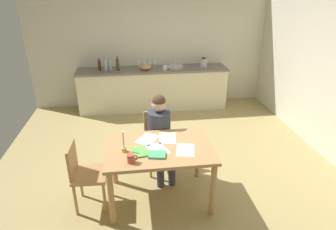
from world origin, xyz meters
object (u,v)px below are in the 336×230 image
object	(u,v)px
sink_unit	(175,67)
bottle_vinegar	(105,65)
dining_table	(159,155)
bottle_wine_red	(110,65)
wine_glass_near_sink	(155,62)
wine_glass_by_kettle	(150,62)
book_magazine	(140,152)
bottle_sauce	(118,65)
chair_side_empty	(85,173)
mixing_bowl	(145,67)
teacup_on_counter	(165,68)
person_seated	(160,131)
coffee_mug	(131,158)
stovetop_kettle	(203,62)
wine_glass_back_right	(138,62)
book_cookery	(157,155)
candlestick	(124,146)
bottle_oil	(99,65)
wine_glass_back_left	(145,62)
chair_at_table	(158,138)

from	to	relation	value
sink_unit	bottle_vinegar	bearing A→B (deg)	-175.95
dining_table	bottle_wine_red	bearing A→B (deg)	103.26
wine_glass_near_sink	wine_glass_by_kettle	size ratio (longest dim) A/B	1.00
book_magazine	bottle_sauce	bearing A→B (deg)	86.19
chair_side_empty	mixing_bowl	xyz separation A→B (m)	(0.93, 2.99, 0.48)
teacup_on_counter	person_seated	bearing A→B (deg)	-98.57
coffee_mug	stovetop_kettle	xyz separation A→B (m)	(1.63, 3.32, 0.20)
person_seated	wine_glass_back_right	world-z (taller)	person_seated
book_cookery	bottle_sauce	xyz separation A→B (m)	(-0.51, 3.17, 0.26)
person_seated	candlestick	world-z (taller)	person_seated
coffee_mug	book_cookery	bearing A→B (deg)	18.69
bottle_oil	mixing_bowl	distance (m)	0.95
candlestick	bottle_wine_red	size ratio (longest dim) A/B	0.87
dining_table	coffee_mug	bearing A→B (deg)	-139.68
stovetop_kettle	wine_glass_back_left	world-z (taller)	stovetop_kettle
sink_unit	wine_glass_by_kettle	bearing A→B (deg)	164.40
book_cookery	mixing_bowl	size ratio (longest dim) A/B	0.76
bottle_oil	wine_glass_by_kettle	bearing A→B (deg)	7.77
sink_unit	wine_glass_back_right	xyz separation A→B (m)	(-0.77, 0.15, 0.09)
wine_glass_by_kettle	bottle_wine_red	bearing A→B (deg)	-166.35
bottle_sauce	candlestick	bearing A→B (deg)	-87.55
candlestick	teacup_on_counter	world-z (taller)	candlestick
person_seated	bottle_sauce	bearing A→B (deg)	104.24
coffee_mug	book_magazine	xyz separation A→B (m)	(0.10, 0.19, -0.04)
stovetop_kettle	chair_side_empty	bearing A→B (deg)	-125.62
candlestick	stovetop_kettle	size ratio (longest dim) A/B	1.17
bottle_wine_red	wine_glass_back_right	bearing A→B (deg)	19.00
bottle_sauce	stovetop_kettle	xyz separation A→B (m)	(1.84, 0.05, -0.03)
bottle_oil	chair_side_empty	bearing A→B (deg)	-89.63
coffee_mug	wine_glass_back_left	bearing A→B (deg)	83.97
chair_side_empty	candlestick	xyz separation A→B (m)	(0.49, -0.02, 0.34)
dining_table	bottle_oil	size ratio (longest dim) A/B	5.01
wine_glass_near_sink	bottle_wine_red	bearing A→B (deg)	-167.91
wine_glass_near_sink	wine_glass_back_left	xyz separation A→B (m)	(-0.22, 0.00, 0.00)
candlestick	wine_glass_back_right	size ratio (longest dim) A/B	1.68
person_seated	mixing_bowl	distance (m)	2.45
person_seated	bottle_oil	xyz separation A→B (m)	(-1.00, 2.50, 0.33)
person_seated	wine_glass_near_sink	distance (m)	2.67
dining_table	person_seated	xyz separation A→B (m)	(0.07, 0.54, 0.04)
sink_unit	stovetop_kettle	distance (m)	0.64
teacup_on_counter	mixing_bowl	bearing A→B (deg)	168.19
wine_glass_by_kettle	wine_glass_back_right	size ratio (longest dim) A/B	1.00
bottle_vinegar	wine_glass_back_right	bearing A→B (deg)	20.01
bottle_vinegar	teacup_on_counter	world-z (taller)	bottle_vinegar
wine_glass_by_kettle	candlestick	bearing A→B (deg)	-99.69
chair_at_table	stovetop_kettle	xyz separation A→B (m)	(1.23, 2.35, 0.50)
person_seated	coffee_mug	world-z (taller)	person_seated
book_magazine	bottle_vinegar	world-z (taller)	bottle_vinegar
coffee_mug	wine_glass_back_right	xyz separation A→B (m)	(0.23, 3.47, 0.21)
candlestick	book_cookery	bearing A→B (deg)	-20.84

